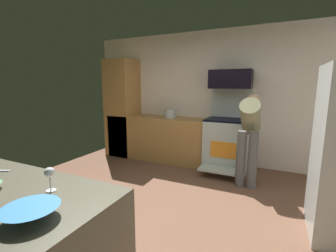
{
  "coord_description": "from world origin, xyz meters",
  "views": [
    {
      "loc": [
        1.21,
        -2.25,
        1.54
      ],
      "look_at": [
        0.01,
        0.3,
        1.05
      ],
      "focal_mm": 24.63,
      "sensor_mm": 36.0,
      "label": 1
    }
  ],
  "objects_px": {
    "mixing_bowl_large": "(31,213)",
    "wine_glass_near": "(50,174)",
    "oven_range": "(227,142)",
    "stock_pot": "(170,114)",
    "microwave": "(231,79)",
    "person_cook": "(249,131)"
  },
  "relations": [
    {
      "from": "microwave",
      "to": "mixing_bowl_large",
      "type": "distance_m",
      "value": 3.75
    },
    {
      "from": "oven_range",
      "to": "wine_glass_near",
      "type": "bearing_deg",
      "value": -97.67
    },
    {
      "from": "person_cook",
      "to": "mixing_bowl_large",
      "type": "bearing_deg",
      "value": -102.72
    },
    {
      "from": "person_cook",
      "to": "stock_pot",
      "type": "xyz_separation_m",
      "value": [
        -1.59,
        0.52,
        0.12
      ]
    },
    {
      "from": "mixing_bowl_large",
      "to": "stock_pot",
      "type": "distance_m",
      "value": 3.7
    },
    {
      "from": "person_cook",
      "to": "wine_glass_near",
      "type": "bearing_deg",
      "value": -107.3
    },
    {
      "from": "mixing_bowl_large",
      "to": "oven_range",
      "type": "bearing_deg",
      "value": 85.79
    },
    {
      "from": "microwave",
      "to": "oven_range",
      "type": "bearing_deg",
      "value": -90.0
    },
    {
      "from": "oven_range",
      "to": "stock_pot",
      "type": "height_order",
      "value": "oven_range"
    },
    {
      "from": "wine_glass_near",
      "to": "stock_pot",
      "type": "relative_size",
      "value": 0.64
    },
    {
      "from": "person_cook",
      "to": "stock_pot",
      "type": "distance_m",
      "value": 1.68
    },
    {
      "from": "oven_range",
      "to": "wine_glass_near",
      "type": "xyz_separation_m",
      "value": [
        -0.45,
        -3.32,
        0.5
      ]
    },
    {
      "from": "mixing_bowl_large",
      "to": "microwave",
      "type": "bearing_deg",
      "value": 85.9
    },
    {
      "from": "oven_range",
      "to": "person_cook",
      "type": "bearing_deg",
      "value": -49.88
    },
    {
      "from": "mixing_bowl_large",
      "to": "wine_glass_near",
      "type": "height_order",
      "value": "wine_glass_near"
    },
    {
      "from": "microwave",
      "to": "person_cook",
      "type": "bearing_deg",
      "value": -54.54
    },
    {
      "from": "oven_range",
      "to": "mixing_bowl_large",
      "type": "height_order",
      "value": "oven_range"
    },
    {
      "from": "oven_range",
      "to": "stock_pot",
      "type": "xyz_separation_m",
      "value": [
        -1.16,
        0.01,
        0.48
      ]
    },
    {
      "from": "microwave",
      "to": "person_cook",
      "type": "height_order",
      "value": "microwave"
    },
    {
      "from": "oven_range",
      "to": "wine_glass_near",
      "type": "relative_size",
      "value": 9.74
    },
    {
      "from": "microwave",
      "to": "mixing_bowl_large",
      "type": "height_order",
      "value": "microwave"
    },
    {
      "from": "oven_range",
      "to": "microwave",
      "type": "bearing_deg",
      "value": 90.0
    }
  ]
}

